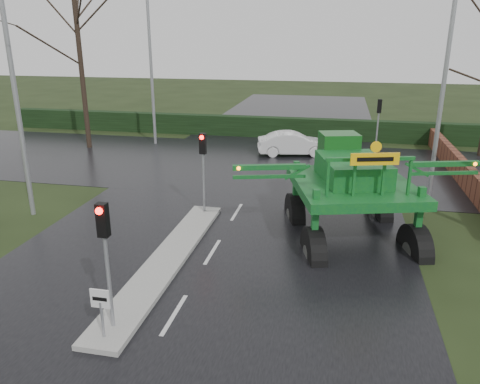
% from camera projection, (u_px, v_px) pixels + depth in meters
% --- Properties ---
extents(ground, '(140.00, 140.00, 0.00)m').
position_uv_depth(ground, '(174.00, 315.00, 12.83)').
color(ground, black).
rests_on(ground, ground).
extents(road_main, '(14.00, 80.00, 0.02)m').
position_uv_depth(road_main, '(246.00, 198.00, 22.10)').
color(road_main, black).
rests_on(road_main, ground).
extents(road_cross, '(80.00, 12.00, 0.02)m').
position_uv_depth(road_cross, '(266.00, 165.00, 27.66)').
color(road_cross, black).
rests_on(road_cross, ground).
extents(median_island, '(1.20, 10.00, 0.16)m').
position_uv_depth(median_island, '(168.00, 259.00, 15.84)').
color(median_island, gray).
rests_on(median_island, ground).
extents(hedge_row, '(44.00, 0.90, 1.50)m').
position_uv_depth(hedge_row, '(282.00, 128.00, 34.84)').
color(hedge_row, black).
rests_on(hedge_row, ground).
extents(brick_wall, '(0.40, 20.00, 1.20)m').
position_uv_depth(brick_wall, '(456.00, 165.00, 25.41)').
color(brick_wall, '#592D1E').
rests_on(brick_wall, ground).
extents(keep_left_sign, '(0.50, 0.07, 1.35)m').
position_uv_depth(keep_left_sign, '(101.00, 306.00, 11.35)').
color(keep_left_sign, gray).
rests_on(keep_left_sign, ground).
extents(traffic_signal_near, '(0.26, 0.33, 3.52)m').
position_uv_depth(traffic_signal_near, '(105.00, 240.00, 11.32)').
color(traffic_signal_near, gray).
rests_on(traffic_signal_near, ground).
extents(traffic_signal_mid, '(0.26, 0.33, 3.52)m').
position_uv_depth(traffic_signal_mid, '(203.00, 156.00, 19.20)').
color(traffic_signal_mid, gray).
rests_on(traffic_signal_mid, ground).
extents(traffic_signal_far, '(0.26, 0.33, 3.52)m').
position_uv_depth(traffic_signal_far, '(379.00, 114.00, 29.28)').
color(traffic_signal_far, gray).
rests_on(traffic_signal_far, ground).
extents(street_light_left_near, '(3.85, 0.30, 10.00)m').
position_uv_depth(street_light_left_near, '(19.00, 71.00, 18.09)').
color(street_light_left_near, gray).
rests_on(street_light_left_near, ground).
extents(street_light_right, '(3.85, 0.30, 10.00)m').
position_uv_depth(street_light_right, '(439.00, 67.00, 20.44)').
color(street_light_right, gray).
rests_on(street_light_right, ground).
extents(street_light_left_far, '(3.85, 0.30, 10.00)m').
position_uv_depth(street_light_left_far, '(155.00, 56.00, 31.07)').
color(street_light_left_far, gray).
rests_on(street_light_left_far, ground).
extents(tree_left_far, '(7.70, 7.70, 13.26)m').
position_uv_depth(tree_left_far, '(78.00, 38.00, 29.70)').
color(tree_left_far, black).
rests_on(tree_left_far, ground).
extents(crop_sprayer, '(8.78, 6.58, 5.07)m').
position_uv_depth(crop_sprayer, '(315.00, 188.00, 15.80)').
color(crop_sprayer, black).
rests_on(crop_sprayer, ground).
extents(white_sedan, '(4.70, 2.52, 1.47)m').
position_uv_depth(white_sedan, '(293.00, 155.00, 29.94)').
color(white_sedan, white).
rests_on(white_sedan, ground).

